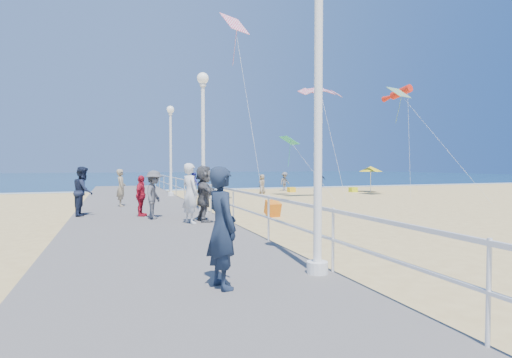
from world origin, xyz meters
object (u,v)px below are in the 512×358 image
object	(u,v)px
toddler_held	(194,184)
beach_chair_right	(353,190)
spectator_0	(222,227)
spectator_7	(83,191)
spectator_2	(154,195)
beach_walker_c	(262,184)
lamp_post_near	(318,79)
box_kite	(273,210)
woman_holding_toddler	(190,193)
lamp_post_far	(171,141)
beach_walker_b	(321,180)
beach_walker_a	(285,181)
beach_chair_left	(291,190)
spectator_5	(204,193)
lamp_post_mid	(203,127)
spectator_6	(121,188)
spectator_3	(141,196)
beach_umbrella	(371,169)

from	to	relation	value
toddler_held	beach_chair_right	bearing A→B (deg)	-67.02
spectator_0	spectator_7	distance (m)	10.23
spectator_0	spectator_2	distance (m)	8.20
beach_chair_right	beach_walker_c	bearing A→B (deg)	174.70
beach_walker_c	lamp_post_near	bearing A→B (deg)	-24.75
lamp_post_near	box_kite	world-z (taller)	lamp_post_near
woman_holding_toddler	spectator_2	xyz separation A→B (m)	(-0.97, 1.48, -0.12)
lamp_post_far	beach_walker_b	world-z (taller)	lamp_post_far
beach_walker_a	toddler_held	bearing A→B (deg)	-145.67
lamp_post_far	lamp_post_near	bearing A→B (deg)	-90.00
beach_walker_b	beach_chair_right	xyz separation A→B (m)	(-0.77, -6.82, -0.55)
spectator_7	beach_chair_left	size ratio (longest dim) A/B	3.23
toddler_held	beach_chair_left	world-z (taller)	toddler_held
spectator_5	beach_walker_c	bearing A→B (deg)	-30.19
lamp_post_mid	beach_walker_c	distance (m)	16.26
lamp_post_near	spectator_7	xyz separation A→B (m)	(-4.25, 9.69, -2.37)
spectator_6	spectator_3	bearing A→B (deg)	-171.19
beach_walker_c	spectator_3	bearing A→B (deg)	-41.40
woman_holding_toddler	spectator_5	size ratio (longest dim) A/B	1.04
beach_walker_a	beach_umbrella	xyz separation A→B (m)	(5.99, -3.98, 1.09)
beach_chair_right	spectator_5	bearing A→B (deg)	-135.67
toddler_held	spectator_2	distance (m)	1.78
lamp_post_far	toddler_held	bearing A→B (deg)	-94.09
spectator_5	box_kite	size ratio (longest dim) A/B	3.04
box_kite	beach_umbrella	bearing A→B (deg)	39.21
spectator_0	beach_walker_a	world-z (taller)	spectator_0
beach_chair_left	box_kite	bearing A→B (deg)	-117.73
spectator_3	beach_chair_left	xyz separation A→B (m)	(12.91, 15.15, -0.93)
spectator_7	beach_chair_left	xyz separation A→B (m)	(14.87, 14.27, -1.09)
beach_walker_a	beach_chair_right	xyz separation A→B (m)	(4.60, -3.55, -0.62)
lamp_post_near	beach_chair_left	distance (m)	26.44
woman_holding_toddler	box_kite	xyz separation A→B (m)	(4.18, 3.40, -1.04)
spectator_0	beach_chair_left	size ratio (longest dim) A/B	3.29
lamp_post_mid	spectator_5	bearing A→B (deg)	-101.72
spectator_0	spectator_5	xyz separation A→B (m)	(1.25, 6.98, 0.01)
lamp_post_near	beach_walker_b	size ratio (longest dim) A/B	3.57
box_kite	toddler_held	bearing A→B (deg)	-143.28
toddler_held	spectator_2	bearing A→B (deg)	19.04
spectator_0	spectator_6	size ratio (longest dim) A/B	1.10
lamp_post_near	beach_chair_left	world-z (taller)	lamp_post_near
spectator_7	box_kite	bearing A→B (deg)	-82.23
spectator_0	spectator_6	world-z (taller)	spectator_0
spectator_2	spectator_3	world-z (taller)	spectator_2
woman_holding_toddler	beach_chair_left	xyz separation A→B (m)	(11.58, 17.47, -1.14)
spectator_3	box_kite	world-z (taller)	spectator_3
lamp_post_mid	beach_chair_left	distance (m)	18.67
lamp_post_near	beach_walker_a	size ratio (longest dim) A/B	3.26
spectator_0	box_kite	bearing A→B (deg)	-35.72
spectator_2	beach_walker_c	world-z (taller)	spectator_2
spectator_3	spectator_2	bearing A→B (deg)	-134.11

